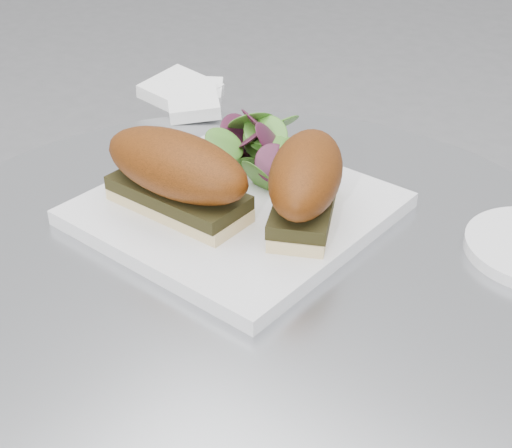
{
  "coord_description": "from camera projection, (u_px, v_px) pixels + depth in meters",
  "views": [
    {
      "loc": [
        0.33,
        -0.43,
        1.11
      ],
      "look_at": [
        0.0,
        0.01,
        0.77
      ],
      "focal_mm": 50.0,
      "sensor_mm": 36.0,
      "label": 1
    }
  ],
  "objects": [
    {
      "name": "sandwich_left",
      "position": [
        176.0,
        172.0,
        0.69
      ],
      "size": [
        0.17,
        0.08,
        0.08
      ],
      "rotation": [
        0.0,
        0.0,
        -0.03
      ],
      "color": "#FADF9C",
      "rests_on": "plate"
    },
    {
      "name": "sandwich_right",
      "position": [
        306.0,
        181.0,
        0.67
      ],
      "size": [
        0.12,
        0.16,
        0.08
      ],
      "rotation": [
        0.0,
        0.0,
        -1.13
      ],
      "color": "#FADF9C",
      "rests_on": "plate"
    },
    {
      "name": "napkin",
      "position": [
        187.0,
        102.0,
        0.96
      ],
      "size": [
        0.14,
        0.14,
        0.02
      ],
      "primitive_type": null,
      "rotation": [
        0.0,
        0.0,
        -0.28
      ],
      "color": "white",
      "rests_on": "table"
    },
    {
      "name": "salad",
      "position": [
        263.0,
        145.0,
        0.78
      ],
      "size": [
        0.13,
        0.13,
        0.05
      ],
      "primitive_type": null,
      "color": "#46832A",
      "rests_on": "plate"
    },
    {
      "name": "plate",
      "position": [
        237.0,
        209.0,
        0.73
      ],
      "size": [
        0.28,
        0.28,
        0.02
      ],
      "primitive_type": "cube",
      "rotation": [
        0.0,
        0.0,
        -0.06
      ],
      "color": "silver",
      "rests_on": "table"
    },
    {
      "name": "table",
      "position": [
        247.0,
        440.0,
        0.79
      ],
      "size": [
        0.7,
        0.7,
        0.73
      ],
      "color": "#B1B4B9",
      "rests_on": "ground"
    }
  ]
}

